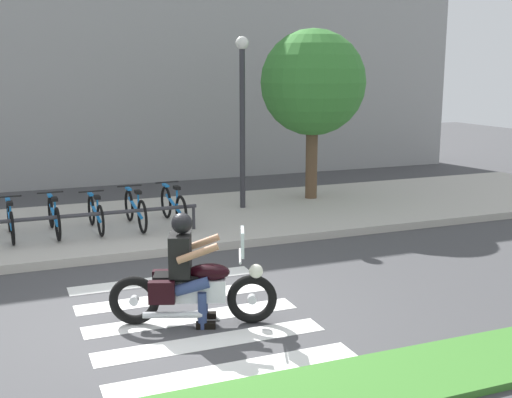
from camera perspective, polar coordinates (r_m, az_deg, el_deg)
ground_plane at (r=8.38m, az=-7.76°, el=-10.74°), size 48.00×48.00×0.00m
sidewalk at (r=13.05m, az=-13.23°, el=-2.47°), size 24.00×4.40×0.15m
crosswalk_stripe_0 at (r=7.06m, az=-1.87°, el=-15.02°), size 2.80×0.40×0.01m
crosswalk_stripe_1 at (r=7.75m, az=-3.95°, el=-12.54°), size 2.80×0.40×0.01m
crosswalk_stripe_2 at (r=8.45m, az=-5.67°, el=-10.46°), size 2.80×0.40×0.01m
crosswalk_stripe_3 at (r=9.18m, az=-7.09°, el=-8.69°), size 2.80×0.40×0.01m
crosswalk_stripe_4 at (r=9.91m, az=-8.30°, el=-7.18°), size 2.80×0.40×0.01m
motorcycle at (r=8.11m, az=-5.57°, el=-8.00°), size 2.02×0.94×1.22m
rider at (r=8.00m, az=-6.18°, el=-5.52°), size 0.74×0.68×1.44m
bicycle_1 at (r=12.33m, az=-21.07°, el=-1.80°), size 0.48×1.60×0.72m
bicycle_2 at (r=12.35m, az=-17.58°, el=-1.50°), size 0.48×1.67×0.74m
bicycle_3 at (r=12.43m, az=-14.12°, el=-1.28°), size 0.48×1.57×0.72m
bicycle_4 at (r=12.54m, az=-10.72°, el=-0.92°), size 0.48×1.73×0.77m
bicycle_5 at (r=12.70m, az=-7.39°, el=-0.61°), size 0.48×1.70×0.79m
bike_rack at (r=11.83m, az=-15.57°, el=-1.56°), size 4.37×0.07×0.49m
street_lamp at (r=13.86m, az=-1.23°, el=8.21°), size 0.28×0.28×3.84m
tree_near_rack at (r=14.98m, az=5.10°, el=10.25°), size 2.43×2.43×4.08m
building_backdrop at (r=18.35m, az=-16.64°, el=13.32°), size 24.00×1.20×7.77m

